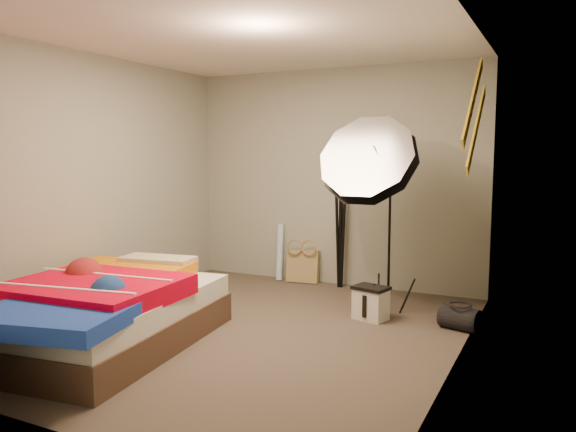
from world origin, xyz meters
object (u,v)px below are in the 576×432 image
Objects in this scene: bed at (102,310)px; camera_tripod at (341,219)px; camera_case at (371,304)px; photo_umbrella at (370,164)px; wrapping_roll at (280,252)px; tote_bag at (303,266)px; duffel_bag at (460,318)px.

camera_tripod is (1.00, 2.69, 0.50)m from bed.
photo_umbrella is (-0.10, 0.22, 1.29)m from camera_case.
camera_tripod is at bearing 138.32° from camera_case.
wrapping_roll is 1.99m from photo_umbrella.
photo_umbrella reaches higher than bed.
camera_case is at bearing 43.49° from bed.
tote_bag is 1.15× the size of duffel_bag.
bed is at bearing -122.03° from camera_case.
bed is (-0.21, -2.72, -0.05)m from wrapping_roll.
camera_tripod is (-0.61, 0.85, -0.65)m from photo_umbrella.
wrapping_roll is at bearing 170.23° from duffel_bag.
camera_case is (1.51, -1.10, -0.20)m from wrapping_roll.
photo_umbrella reaches higher than camera_case.
bed is at bearing -108.17° from tote_bag.
duffel_bag is 1.94m from camera_tripod.
photo_umbrella is at bearing 48.76° from bed.
wrapping_roll is 0.50× the size of camera_tripod.
tote_bag is 1.88m from photo_umbrella.
tote_bag is 0.19× the size of photo_umbrella.
tote_bag reaches higher than duffel_bag.
bed reaches higher than camera_case.
photo_umbrella is at bearing 129.16° from camera_case.
photo_umbrella is (1.10, -0.88, 1.24)m from tote_bag.
tote_bag is at bearing 79.26° from bed.
camera_case is at bearing -49.94° from tote_bag.
duffel_bag is 3.02m from bed.
bed is at bearing -131.55° from duffel_bag.
bed reaches higher than duffel_bag.
tote_bag is at bearing 166.95° from duffel_bag.
camera_case is 0.21× the size of camera_tripod.
photo_umbrella reaches higher than tote_bag.
camera_tripod reaches higher than wrapping_roll.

